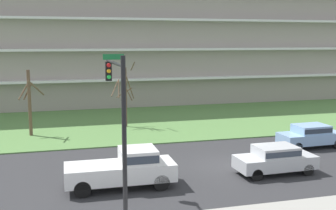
{
  "coord_description": "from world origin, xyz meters",
  "views": [
    {
      "loc": [
        -9.5,
        -21.81,
        7.28
      ],
      "look_at": [
        -2.05,
        6.0,
        2.78
      ],
      "focal_mm": 44.59,
      "sensor_mm": 36.0,
      "label": 1
    }
  ],
  "objects_px": {
    "tree_far_left": "(30,101)",
    "sedan_silver_near_left": "(275,158)",
    "tree_left": "(125,94)",
    "traffic_signal_mast": "(118,107)",
    "pickup_white_center_left": "(125,168)",
    "sedan_blue_center_right": "(311,135)"
  },
  "relations": [
    {
      "from": "tree_far_left",
      "to": "sedan_silver_near_left",
      "type": "bearing_deg",
      "value": -43.85
    },
    {
      "from": "tree_far_left",
      "to": "tree_left",
      "type": "xyz_separation_m",
      "value": [
        7.5,
        1.39,
        0.12
      ]
    },
    {
      "from": "tree_left",
      "to": "traffic_signal_mast",
      "type": "height_order",
      "value": "traffic_signal_mast"
    },
    {
      "from": "pickup_white_center_left",
      "to": "traffic_signal_mast",
      "type": "bearing_deg",
      "value": -102.47
    },
    {
      "from": "sedan_blue_center_right",
      "to": "traffic_signal_mast",
      "type": "bearing_deg",
      "value": 25.88
    },
    {
      "from": "tree_left",
      "to": "pickup_white_center_left",
      "type": "relative_size",
      "value": 1.02
    },
    {
      "from": "tree_left",
      "to": "pickup_white_center_left",
      "type": "xyz_separation_m",
      "value": [
        -2.36,
        -14.31,
        -1.81
      ]
    },
    {
      "from": "tree_far_left",
      "to": "sedan_silver_near_left",
      "type": "height_order",
      "value": "tree_far_left"
    },
    {
      "from": "tree_far_left",
      "to": "tree_left",
      "type": "bearing_deg",
      "value": 10.47
    },
    {
      "from": "sedan_silver_near_left",
      "to": "tree_left",
      "type": "bearing_deg",
      "value": 111.17
    },
    {
      "from": "tree_left",
      "to": "tree_far_left",
      "type": "bearing_deg",
      "value": -169.53
    },
    {
      "from": "sedan_silver_near_left",
      "to": "sedan_blue_center_right",
      "type": "distance_m",
      "value": 6.89
    },
    {
      "from": "sedan_silver_near_left",
      "to": "traffic_signal_mast",
      "type": "xyz_separation_m",
      "value": [
        -9.03,
        -3.04,
        3.68
      ]
    },
    {
      "from": "tree_left",
      "to": "sedan_blue_center_right",
      "type": "xyz_separation_m",
      "value": [
        11.16,
        -9.81,
        -1.95
      ]
    },
    {
      "from": "pickup_white_center_left",
      "to": "tree_far_left",
      "type": "bearing_deg",
      "value": 112.72
    },
    {
      "from": "sedan_silver_near_left",
      "to": "pickup_white_center_left",
      "type": "distance_m",
      "value": 8.3
    },
    {
      "from": "tree_far_left",
      "to": "pickup_white_center_left",
      "type": "height_order",
      "value": "tree_far_left"
    },
    {
      "from": "traffic_signal_mast",
      "to": "pickup_white_center_left",
      "type": "bearing_deg",
      "value": 76.52
    },
    {
      "from": "pickup_white_center_left",
      "to": "sedan_blue_center_right",
      "type": "distance_m",
      "value": 14.25
    },
    {
      "from": "sedan_silver_near_left",
      "to": "pickup_white_center_left",
      "type": "height_order",
      "value": "pickup_white_center_left"
    },
    {
      "from": "tree_left",
      "to": "sedan_blue_center_right",
      "type": "distance_m",
      "value": 14.98
    },
    {
      "from": "tree_left",
      "to": "pickup_white_center_left",
      "type": "bearing_deg",
      "value": -99.35
    }
  ]
}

